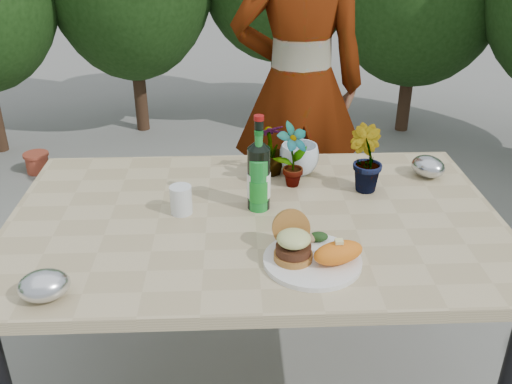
{
  "coord_description": "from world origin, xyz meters",
  "views": [
    {
      "loc": [
        -0.06,
        -1.61,
        1.67
      ],
      "look_at": [
        0.0,
        -0.08,
        0.88
      ],
      "focal_mm": 40.0,
      "sensor_mm": 36.0,
      "label": 1
    }
  ],
  "objects_px": {
    "patio_table": "(255,231)",
    "dinner_plate": "(312,261)",
    "wine_bottle": "(259,175)",
    "person": "(299,87)"
  },
  "relations": [
    {
      "from": "dinner_plate",
      "to": "person",
      "type": "bearing_deg",
      "value": 85.66
    },
    {
      "from": "patio_table",
      "to": "person",
      "type": "height_order",
      "value": "person"
    },
    {
      "from": "dinner_plate",
      "to": "person",
      "type": "relative_size",
      "value": 0.16
    },
    {
      "from": "dinner_plate",
      "to": "person",
      "type": "height_order",
      "value": "person"
    },
    {
      "from": "patio_table",
      "to": "wine_bottle",
      "type": "relative_size",
      "value": 4.95
    },
    {
      "from": "wine_bottle",
      "to": "person",
      "type": "bearing_deg",
      "value": 58.79
    },
    {
      "from": "dinner_plate",
      "to": "wine_bottle",
      "type": "relative_size",
      "value": 0.87
    },
    {
      "from": "dinner_plate",
      "to": "wine_bottle",
      "type": "xyz_separation_m",
      "value": [
        -0.14,
        0.34,
        0.11
      ]
    },
    {
      "from": "patio_table",
      "to": "dinner_plate",
      "type": "bearing_deg",
      "value": -61.03
    },
    {
      "from": "person",
      "to": "patio_table",
      "type": "bearing_deg",
      "value": 76.0
    }
  ]
}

